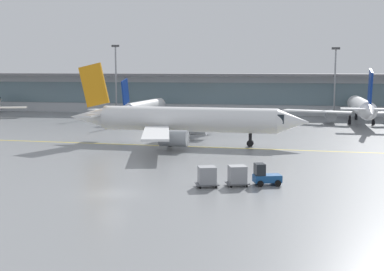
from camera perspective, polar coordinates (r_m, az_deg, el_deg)
The scene contains 11 objects.
ground_plane at distance 49.82m, azimuth -8.27°, elevation -5.97°, with size 400.00×400.00×0.00m, color gray.
taxiway_centreline_stripe at distance 78.27m, azimuth -0.64°, elevation -1.13°, with size 110.00×0.36×0.01m, color yellow.
terminal_concourse at distance 134.11m, azimuth 3.96°, elevation 4.39°, with size 218.98×11.00×9.60m.
gate_airplane_1 at distance 116.72m, azimuth -4.90°, elevation 2.89°, with size 25.33×27.31×9.04m.
gate_airplane_2 at distance 114.05m, azimuth 17.03°, elevation 2.80°, with size 30.67×32.86×10.92m.
taxiing_regional_jet at distance 79.90m, azimuth -0.68°, elevation 1.60°, with size 35.73×33.22×11.84m.
baggage_tug at distance 53.16m, azimuth 7.53°, elevation -4.15°, with size 2.91×2.27×2.10m.
cargo_dolly_lead at distance 52.49m, azimuth 4.70°, elevation -4.08°, with size 2.50×2.19×1.94m.
cargo_dolly_trailing at distance 51.94m, azimuth 1.56°, elevation -4.18°, with size 2.50×2.19×1.94m.
apron_light_mast_1 at distance 130.01m, azimuth -7.85°, elevation 5.97°, with size 1.80×0.36×16.23m.
apron_light_mast_2 at distance 126.11m, azimuth 14.52°, elevation 5.61°, with size 1.80×0.36×15.46m.
Camera 1 is at (16.01, -45.83, 11.20)m, focal length 51.75 mm.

